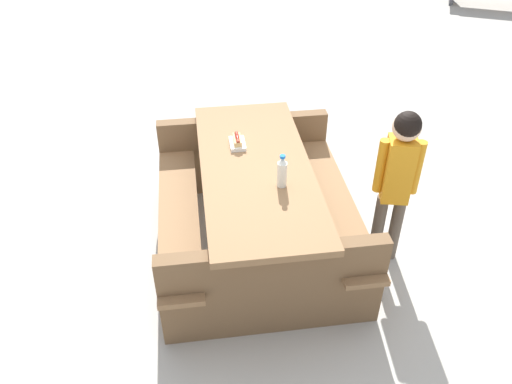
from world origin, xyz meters
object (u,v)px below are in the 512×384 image
at_px(hotdog_tray, 237,142).
at_px(child_in_coat, 398,170).
at_px(picnic_table, 256,201).
at_px(soda_bottle, 282,172).

height_order(hotdog_tray, child_in_coat, child_in_coat).
relative_size(picnic_table, soda_bottle, 8.78).
xyz_separation_m(hotdog_tray, child_in_coat, (-0.73, -0.89, 0.01)).
bearing_deg(picnic_table, child_in_coat, -116.69).
bearing_deg(child_in_coat, soda_bottle, 78.23).
xyz_separation_m(picnic_table, hotdog_tray, (0.30, 0.03, 0.34)).
bearing_deg(hotdog_tray, child_in_coat, -129.21).
bearing_deg(picnic_table, hotdog_tray, 6.61).
bearing_deg(picnic_table, soda_bottle, -163.59).
bearing_deg(hotdog_tray, picnic_table, -173.39).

